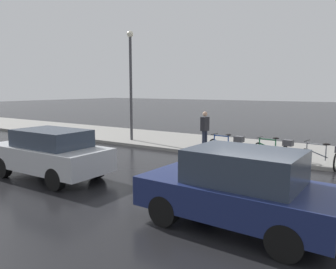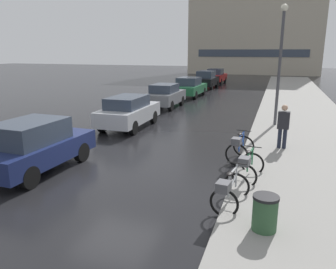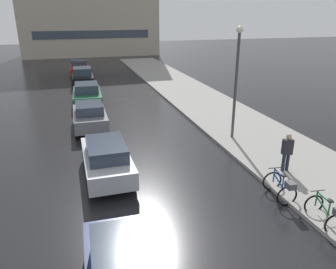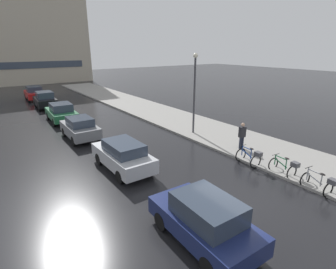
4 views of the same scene
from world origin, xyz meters
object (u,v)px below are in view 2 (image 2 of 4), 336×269
(bicycle_nearest, at_px, (229,191))
(car_navy, at_px, (34,146))
(car_red, at_px, (216,76))
(bicycle_third, at_px, (239,148))
(car_black, at_px, (206,80))
(trash_bin, at_px, (265,216))
(car_silver, at_px, (129,111))
(bicycle_second, at_px, (248,167))
(car_grey, at_px, (165,95))
(car_green, at_px, (189,87))
(streetlamp, at_px, (280,56))
(pedestrian, at_px, (283,126))

(bicycle_nearest, distance_m, car_navy, 6.16)
(bicycle_nearest, bearing_deg, car_red, 101.02)
(car_navy, bearing_deg, bicycle_third, 25.42)
(car_black, xyz_separation_m, car_red, (-0.07, 5.55, -0.04))
(car_red, height_order, trash_bin, car_red)
(car_silver, height_order, trash_bin, car_silver)
(bicycle_second, xyz_separation_m, car_black, (-6.16, 23.31, 0.36))
(bicycle_second, distance_m, car_grey, 13.01)
(bicycle_nearest, height_order, trash_bin, bicycle_nearest)
(car_navy, distance_m, trash_bin, 7.15)
(car_green, xyz_separation_m, streetlamp, (6.81, -9.27, 2.61))
(bicycle_second, bearing_deg, car_green, 110.14)
(car_green, bearing_deg, bicycle_second, -69.86)
(car_navy, relative_size, car_red, 0.93)
(pedestrian, bearing_deg, bicycle_nearest, -102.74)
(bicycle_second, bearing_deg, car_red, 102.19)
(bicycle_nearest, bearing_deg, car_navy, 173.27)
(pedestrian, relative_size, trash_bin, 2.01)
(car_grey, height_order, car_black, car_black)
(car_navy, distance_m, pedestrian, 8.59)
(car_red, height_order, pedestrian, pedestrian)
(car_green, bearing_deg, streetlamp, -53.70)
(car_navy, relative_size, car_grey, 1.05)
(car_black, bearing_deg, car_green, -90.19)
(trash_bin, bearing_deg, car_green, 109.09)
(pedestrian, xyz_separation_m, trash_bin, (-0.34, -6.14, -0.55))
(bicycle_third, xyz_separation_m, car_green, (-5.75, 15.11, 0.27))
(car_grey, bearing_deg, car_green, 88.09)
(bicycle_second, bearing_deg, bicycle_third, 103.77)
(car_green, bearing_deg, bicycle_third, -69.15)
(bicycle_nearest, relative_size, car_navy, 0.36)
(car_black, relative_size, trash_bin, 4.51)
(bicycle_third, distance_m, pedestrian, 2.23)
(car_navy, distance_m, car_red, 29.93)
(pedestrian, bearing_deg, car_navy, -148.19)
(bicycle_third, relative_size, car_silver, 0.35)
(bicycle_second, distance_m, car_silver, 8.08)
(car_green, relative_size, car_red, 1.00)
(trash_bin, bearing_deg, car_grey, 116.35)
(pedestrian, bearing_deg, car_green, 117.93)
(bicycle_nearest, height_order, car_silver, car_silver)
(bicycle_third, relative_size, car_grey, 0.38)
(bicycle_second, xyz_separation_m, car_green, (-6.18, 16.86, 0.29))
(bicycle_nearest, xyz_separation_m, car_black, (-5.90, 25.10, 0.37))
(bicycle_third, bearing_deg, car_red, 102.08)
(bicycle_third, relative_size, streetlamp, 0.25)
(car_black, bearing_deg, bicycle_second, -75.19)
(bicycle_second, height_order, car_red, car_red)
(car_red, bearing_deg, car_navy, -90.27)
(bicycle_third, bearing_deg, trash_bin, -77.20)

